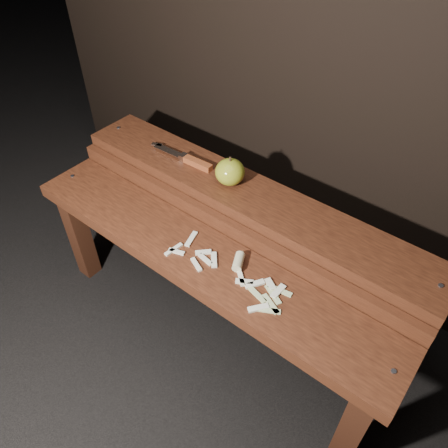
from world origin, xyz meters
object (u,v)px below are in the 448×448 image
Objects in this scene: bench_front_tier at (198,271)px; bench_rear_tier at (246,214)px; apple at (230,172)px; knife at (190,160)px.

bench_front_tier is 0.23m from bench_rear_tier.
apple is (-0.07, 0.00, 0.13)m from bench_rear_tier.
apple is at bearing -0.71° from knife.
bench_rear_tier is at bearing -1.60° from knife.
bench_rear_tier is at bearing -3.78° from apple.
bench_rear_tier is 0.24m from knife.
apple reaches higher than bench_front_tier.
bench_front_tier is at bearing -45.99° from knife.
knife is at bearing 134.01° from bench_front_tier.
bench_rear_tier is 0.14m from apple.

